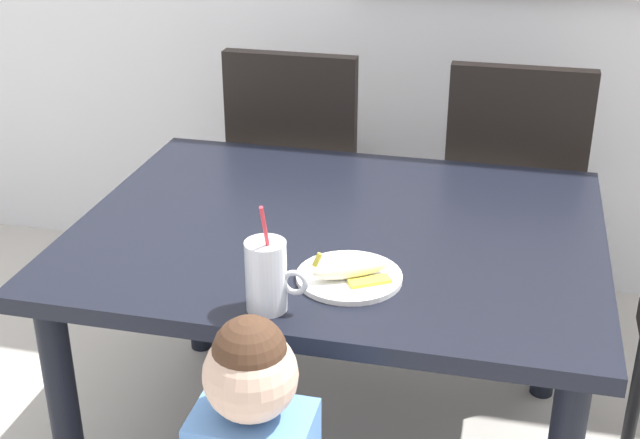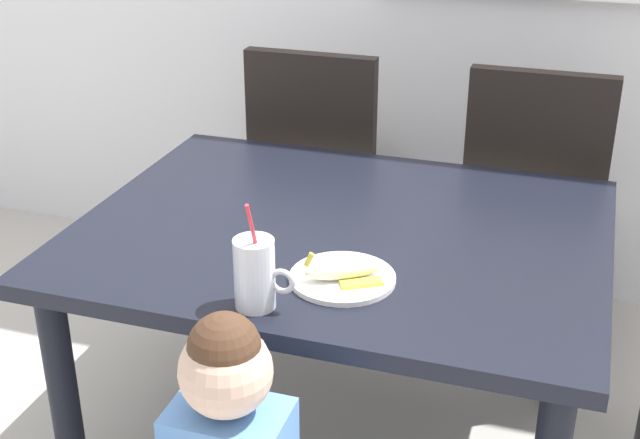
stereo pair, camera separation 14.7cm
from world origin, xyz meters
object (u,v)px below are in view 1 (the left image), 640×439
object	(u,v)px
peeled_banana	(352,269)
snack_plate	(349,277)
dining_table	(338,259)
milk_cup	(267,280)
dining_chair_left	(300,168)
dining_chair_right	(512,186)

from	to	relation	value
peeled_banana	snack_plate	bearing A→B (deg)	127.23
dining_table	peeled_banana	world-z (taller)	peeled_banana
milk_cup	snack_plate	bearing A→B (deg)	49.02
dining_table	snack_plate	world-z (taller)	snack_plate
dining_chair_left	dining_chair_right	distance (m)	0.70
milk_cup	snack_plate	distance (m)	0.22
milk_cup	peeled_banana	world-z (taller)	milk_cup
milk_cup	snack_plate	xyz separation A→B (m)	(0.14, 0.16, -0.06)
snack_plate	peeled_banana	bearing A→B (deg)	-52.77
dining_chair_right	peeled_banana	world-z (taller)	dining_chair_right
snack_plate	dining_table	bearing A→B (deg)	107.02
dining_table	dining_chair_right	distance (m)	0.85
dining_chair_right	milk_cup	world-z (taller)	dining_chair_right
dining_table	snack_plate	size ratio (longest dim) A/B	5.52
peeled_banana	dining_table	bearing A→B (deg)	107.91
dining_table	milk_cup	bearing A→B (deg)	-97.89
dining_table	snack_plate	distance (m)	0.29
dining_chair_left	snack_plate	xyz separation A→B (m)	(0.37, -1.00, 0.17)
dining_chair_left	peeled_banana	distance (m)	1.10
dining_chair_left	peeled_banana	world-z (taller)	dining_chair_left
dining_table	dining_chair_left	world-z (taller)	dining_chair_left
dining_chair_right	peeled_banana	size ratio (longest dim) A/B	5.49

